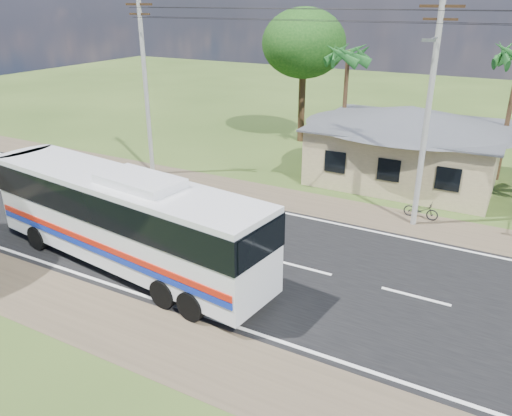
{
  "coord_description": "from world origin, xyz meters",
  "views": [
    {
      "loc": [
        6.76,
        -16.47,
        10.08
      ],
      "look_at": [
        -2.69,
        1.0,
        1.73
      ],
      "focal_mm": 35.0,
      "sensor_mm": 36.0,
      "label": 1
    }
  ],
  "objects": [
    {
      "name": "ground",
      "position": [
        0.0,
        0.0,
        0.0
      ],
      "size": [
        120.0,
        120.0,
        0.0
      ],
      "primitive_type": "plane",
      "color": "#2B4217",
      "rests_on": "ground"
    },
    {
      "name": "road",
      "position": [
        0.0,
        0.0,
        0.01
      ],
      "size": [
        120.0,
        16.0,
        0.03
      ],
      "color": "black",
      "rests_on": "ground"
    },
    {
      "name": "house",
      "position": [
        1.0,
        13.0,
        2.64
      ],
      "size": [
        12.4,
        10.0,
        5.0
      ],
      "color": "tan",
      "rests_on": "ground"
    },
    {
      "name": "utility_poles",
      "position": [
        2.67,
        6.49,
        5.77
      ],
      "size": [
        32.8,
        2.22,
        11.0
      ],
      "color": "#9E9E99",
      "rests_on": "ground"
    },
    {
      "name": "palm_far",
      "position": [
        -4.0,
        16.0,
        6.68
      ],
      "size": [
        2.8,
        2.8,
        7.7
      ],
      "color": "#47301E",
      "rests_on": "ground"
    },
    {
      "name": "tree_behind_house",
      "position": [
        -8.0,
        18.0,
        7.12
      ],
      "size": [
        6.0,
        6.0,
        9.61
      ],
      "color": "#47301E",
      "rests_on": "ground"
    },
    {
      "name": "coach_bus",
      "position": [
        -6.28,
        -3.2,
        2.33
      ],
      "size": [
        13.36,
        4.38,
        4.08
      ],
      "rotation": [
        0.0,
        0.0,
        -0.12
      ],
      "color": "silver",
      "rests_on": "ground"
    },
    {
      "name": "motorcycle",
      "position": [
        3.15,
        7.37,
        0.44
      ],
      "size": [
        1.71,
        0.66,
        0.89
      ],
      "primitive_type": "imported",
      "rotation": [
        0.0,
        0.0,
        1.53
      ],
      "color": "black",
      "rests_on": "ground"
    }
  ]
}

